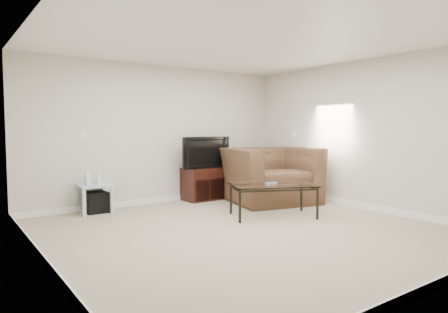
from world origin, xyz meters
TOP-DOWN VIEW (x-y plane):
  - floor at (0.00, 0.00)m, footprint 5.00×5.00m
  - ceiling at (0.00, 0.00)m, footprint 5.00×5.00m
  - wall_back at (0.00, 2.50)m, footprint 5.00×0.02m
  - wall_left at (-2.50, 0.00)m, footprint 0.02×5.00m
  - wall_right at (2.50, 0.00)m, footprint 0.02×5.00m
  - plate_back at (-1.40, 2.49)m, footprint 0.12×0.02m
  - plate_right_switch at (2.49, 1.60)m, footprint 0.02×0.09m
  - plate_right_outlet at (2.49, 1.30)m, footprint 0.02×0.08m
  - tv_stand at (0.77, 2.28)m, footprint 0.75×0.53m
  - dvd_player at (0.77, 2.24)m, footprint 0.45×0.32m
  - television at (0.77, 2.25)m, footprint 0.96×0.22m
  - side_table at (-1.30, 2.28)m, footprint 0.50×0.50m
  - subwoofer at (-1.27, 2.30)m, footprint 0.35×0.35m
  - game_console at (-1.41, 2.26)m, footprint 0.05×0.16m
  - game_case at (-1.24, 2.26)m, footprint 0.07×0.14m
  - recliner at (1.67, 1.35)m, footprint 1.74×1.33m
  - coffee_table at (0.86, 0.40)m, footprint 1.46×1.19m
  - remote at (0.88, 0.46)m, footprint 0.21×0.08m

SIDE VIEW (x-z plane):
  - floor at x=0.00m, z-range 0.00..0.00m
  - subwoofer at x=-1.27m, z-range 0.00..0.33m
  - side_table at x=-1.30m, z-range 0.00..0.47m
  - coffee_table at x=0.86m, z-range 0.00..0.50m
  - plate_right_outlet at x=2.49m, z-range 0.24..0.36m
  - tv_stand at x=0.77m, z-range 0.00..0.62m
  - dvd_player at x=0.77m, z-range 0.48..0.54m
  - remote at x=0.88m, z-range 0.50..0.52m
  - game_case at x=-1.24m, z-range 0.47..0.65m
  - game_console at x=-1.41m, z-range 0.47..0.68m
  - recliner at x=1.67m, z-range 0.00..1.35m
  - television at x=0.77m, z-range 0.62..1.21m
  - wall_back at x=0.00m, z-range 0.00..2.50m
  - wall_left at x=-2.50m, z-range 0.00..2.50m
  - wall_right at x=2.50m, z-range 0.00..2.50m
  - plate_back at x=-1.40m, z-range 1.19..1.31m
  - plate_right_switch at x=2.49m, z-range 1.19..1.31m
  - ceiling at x=0.00m, z-range 2.50..2.50m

